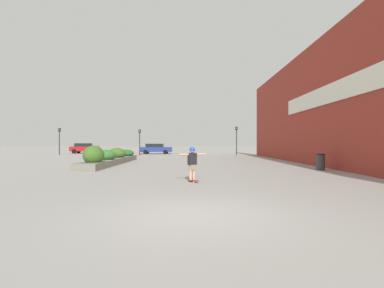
{
  "coord_description": "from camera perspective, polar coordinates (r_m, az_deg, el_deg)",
  "views": [
    {
      "loc": [
        0.01,
        -6.72,
        1.61
      ],
      "look_at": [
        0.01,
        15.62,
        1.53
      ],
      "focal_mm": 28.0,
      "sensor_mm": 36.0,
      "label": 1
    }
  ],
  "objects": [
    {
      "name": "ground_plane",
      "position": [
        6.91,
        -0.07,
        -13.27
      ],
      "size": [
        300.0,
        300.0,
        0.0
      ],
      "primitive_type": "plane",
      "color": "gray"
    },
    {
      "name": "building_wall_right",
      "position": [
        22.95,
        22.96,
        7.06
      ],
      "size": [
        0.67,
        37.34,
        8.72
      ],
      "color": "maroon",
      "rests_on": "ground_plane"
    },
    {
      "name": "planter_box",
      "position": [
        23.54,
        -15.11,
        -2.57
      ],
      "size": [
        1.55,
        12.49,
        1.45
      ],
      "color": "slate",
      "rests_on": "ground_plane"
    },
    {
      "name": "skateboard",
      "position": [
        12.42,
        0.04,
        -6.93
      ],
      "size": [
        0.55,
        0.78,
        0.09
      ],
      "rotation": [
        0.0,
        0.0,
        0.5
      ],
      "color": "maroon",
      "rests_on": "ground_plane"
    },
    {
      "name": "skateboarder",
      "position": [
        12.34,
        0.04,
        -3.03
      ],
      "size": [
        1.16,
        0.68,
        1.36
      ],
      "rotation": [
        0.0,
        0.0,
        0.5
      ],
      "color": "tan",
      "rests_on": "skateboard"
    },
    {
      "name": "trash_bin",
      "position": [
        19.37,
        23.25,
        -3.14
      ],
      "size": [
        0.53,
        0.53,
        0.97
      ],
      "color": "#38383D",
      "rests_on": "ground_plane"
    },
    {
      "name": "car_leftmost",
      "position": [
        44.44,
        -6.92,
        -0.86
      ],
      "size": [
        4.63,
        1.93,
        1.51
      ],
      "rotation": [
        0.0,
        0.0,
        -1.57
      ],
      "color": "navy",
      "rests_on": "ground_plane"
    },
    {
      "name": "car_center_left",
      "position": [
        49.31,
        -19.85,
        -0.72
      ],
      "size": [
        4.03,
        2.07,
        1.57
      ],
      "rotation": [
        0.0,
        0.0,
        -1.57
      ],
      "color": "maroon",
      "rests_on": "ground_plane"
    },
    {
      "name": "car_center_right",
      "position": [
        46.89,
        22.01,
        -0.78
      ],
      "size": [
        4.6,
        2.01,
        1.55
      ],
      "rotation": [
        0.0,
        0.0,
        -1.57
      ],
      "color": "navy",
      "rests_on": "ground_plane"
    },
    {
      "name": "traffic_light_left",
      "position": [
        39.62,
        -9.95,
        1.21
      ],
      "size": [
        0.28,
        0.3,
        3.38
      ],
      "color": "black",
      "rests_on": "ground_plane"
    },
    {
      "name": "traffic_light_right",
      "position": [
        40.22,
        8.47,
        1.54
      ],
      "size": [
        0.28,
        0.3,
        3.78
      ],
      "color": "black",
      "rests_on": "ground_plane"
    },
    {
      "name": "traffic_light_far_left",
      "position": [
        43.63,
        -23.96,
        1.26
      ],
      "size": [
        0.28,
        0.3,
        3.59
      ],
      "color": "black",
      "rests_on": "ground_plane"
    }
  ]
}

